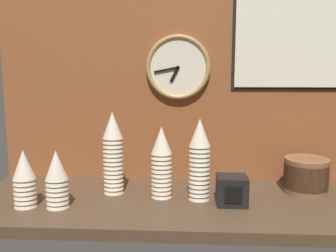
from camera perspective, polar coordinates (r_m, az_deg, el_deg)
The scene contains 11 objects.
ground_plane at distance 137.50cm, azimuth 2.36°, elevation -12.32°, with size 160.00×56.00×4.00cm, color #4C3826.
wall_tiled_back at distance 154.95cm, azimuth 2.64°, elevation 10.61°, with size 160.00×3.00×105.00cm.
cup_stack_far_left at distance 135.77cm, azimuth -22.05°, elevation -7.80°, with size 7.90×7.90×20.46cm.
cup_stack_center_right at distance 132.24cm, azimuth 5.06°, elevation -5.37°, with size 7.90×7.90×30.50cm.
cup_stack_left at distance 131.28cm, azimuth -17.40°, elevation -8.12°, with size 7.90×7.90×20.46cm.
cup_stack_center at distance 134.65cm, azimuth -1.05°, elevation -5.81°, with size 7.90×7.90×27.15cm.
cup_stack_center_left at distance 140.25cm, azimuth -8.81°, elevation -4.27°, with size 7.90×7.90×32.17cm.
bowl_stack_far_right at distance 151.39cm, azimuth 21.25°, elevation -7.26°, with size 16.95×16.95×13.85cm.
wall_clock at distance 151.89cm, azimuth 1.62°, elevation 9.38°, with size 27.24×2.70×27.24cm.
menu_board at distance 159.31cm, azimuth 19.02°, elevation 14.74°, with size 46.83×1.32×51.30cm.
napkin_dispenser at distance 131.60cm, azimuth 10.18°, elevation -10.11°, with size 10.80×10.20×10.38cm.
Camera 1 is at (1.72, -128.35, 47.28)cm, focal length 38.00 mm.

